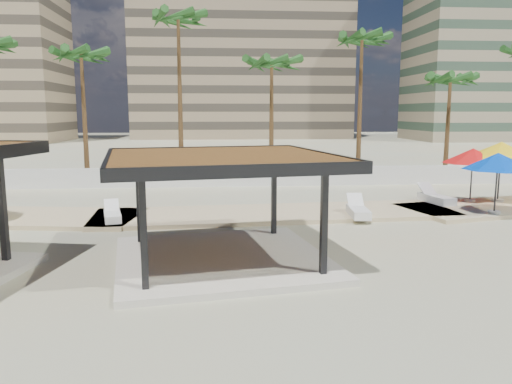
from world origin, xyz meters
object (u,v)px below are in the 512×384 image
pavilion_central (221,198)px  umbrella_c (473,156)px  lounger_b (358,211)px  lounger_c (436,198)px  lounger_a (112,216)px

pavilion_central → umbrella_c: pavilion_central is taller
pavilion_central → lounger_b: pavilion_central is taller
umbrella_c → lounger_c: 2.76m
umbrella_c → lounger_a: 17.26m
umbrella_c → lounger_b: (-6.53, -2.96, -2.07)m
pavilion_central → lounger_c: 13.67m
lounger_c → pavilion_central: bearing=117.4°
lounger_c → lounger_b: bearing=109.9°
umbrella_c → lounger_a: size_ratio=1.80×
pavilion_central → lounger_a: pavilion_central is taller
pavilion_central → umbrella_c: size_ratio=2.10×
pavilion_central → lounger_b: (5.91, 5.63, -1.62)m
lounger_a → lounger_c: 15.31m
lounger_b → lounger_c: lounger_c is taller
lounger_b → umbrella_c: bearing=-60.5°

